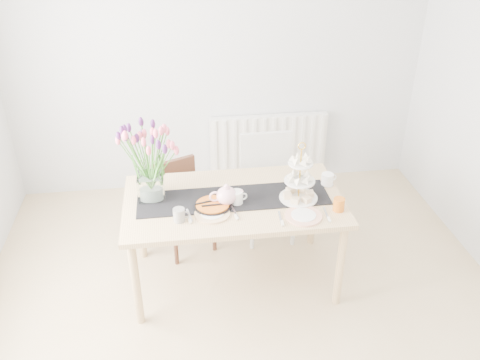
{
  "coord_description": "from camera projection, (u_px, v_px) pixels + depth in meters",
  "views": [
    {
      "loc": [
        -0.42,
        -2.42,
        2.74
      ],
      "look_at": [
        -0.0,
        0.65,
        0.94
      ],
      "focal_mm": 38.0,
      "sensor_mm": 36.0,
      "label": 1
    }
  ],
  "objects": [
    {
      "name": "mug_grey",
      "position": [
        179.0,
        215.0,
        3.45
      ],
      "size": [
        0.08,
        0.08,
        0.1
      ],
      "primitive_type": "cylinder",
      "rotation": [
        0.0,
        0.0,
        -0.05
      ],
      "color": "gray",
      "rests_on": "dining_table"
    },
    {
      "name": "chair_white",
      "position": [
        268.0,
        178.0,
        4.41
      ],
      "size": [
        0.46,
        0.46,
        0.91
      ],
      "rotation": [
        0.0,
        0.0,
        0.02
      ],
      "color": "silver",
      "rests_on": "ground"
    },
    {
      "name": "tart_tin",
      "position": [
        213.0,
        206.0,
        3.61
      ],
      "size": [
        0.27,
        0.27,
        0.03
      ],
      "rotation": [
        0.0,
        0.0,
        -0.21
      ],
      "color": "black",
      "rests_on": "dining_table"
    },
    {
      "name": "cream_jug",
      "position": [
        327.0,
        179.0,
        3.87
      ],
      "size": [
        0.11,
        0.11,
        0.09
      ],
      "primitive_type": "cylinder",
      "rotation": [
        0.0,
        0.0,
        0.25
      ],
      "color": "white",
      "rests_on": "dining_table"
    },
    {
      "name": "room_shell",
      "position": [
        256.0,
        182.0,
        2.85
      ],
      "size": [
        4.5,
        4.5,
        4.5
      ],
      "color": "tan",
      "rests_on": "ground"
    },
    {
      "name": "plate_right",
      "position": [
        303.0,
        216.0,
        3.51
      ],
      "size": [
        0.28,
        0.28,
        0.01
      ],
      "primitive_type": "cylinder",
      "rotation": [
        0.0,
        0.0,
        -0.08
      ],
      "color": "white",
      "rests_on": "dining_table"
    },
    {
      "name": "cake_stand",
      "position": [
        299.0,
        185.0,
        3.65
      ],
      "size": [
        0.28,
        0.28,
        0.41
      ],
      "rotation": [
        0.0,
        0.0,
        -0.14
      ],
      "color": "gold",
      "rests_on": "dining_table"
    },
    {
      "name": "plate_left",
      "position": [
        212.0,
        214.0,
        3.54
      ],
      "size": [
        0.29,
        0.29,
        0.01
      ],
      "primitive_type": "cylinder",
      "rotation": [
        0.0,
        0.0,
        0.17
      ],
      "color": "silver",
      "rests_on": "dining_table"
    },
    {
      "name": "radiator",
      "position": [
        268.0,
        143.0,
        5.21
      ],
      "size": [
        1.2,
        0.08,
        0.6
      ],
      "primitive_type": "cube",
      "color": "white",
      "rests_on": "room_shell"
    },
    {
      "name": "table_runner",
      "position": [
        234.0,
        198.0,
        3.71
      ],
      "size": [
        1.4,
        0.35,
        0.01
      ],
      "primitive_type": "cube",
      "color": "black",
      "rests_on": "dining_table"
    },
    {
      "name": "mug_orange",
      "position": [
        339.0,
        204.0,
        3.56
      ],
      "size": [
        0.11,
        0.11,
        0.1
      ],
      "primitive_type": "cylinder",
      "rotation": [
        0.0,
        0.0,
        0.77
      ],
      "color": "orange",
      "rests_on": "dining_table"
    },
    {
      "name": "tulip_vase",
      "position": [
        148.0,
        151.0,
        3.54
      ],
      "size": [
        0.69,
        0.69,
        0.6
      ],
      "rotation": [
        0.0,
        0.0,
        -0.41
      ],
      "color": "silver",
      "rests_on": "dining_table"
    },
    {
      "name": "teapot",
      "position": [
        227.0,
        196.0,
        3.61
      ],
      "size": [
        0.24,
        0.2,
        0.16
      ],
      "primitive_type": null,
      "rotation": [
        0.0,
        0.0,
        0.02
      ],
      "color": "silver",
      "rests_on": "dining_table"
    },
    {
      "name": "mug_white",
      "position": [
        237.0,
        197.0,
        3.63
      ],
      "size": [
        0.1,
        0.1,
        0.1
      ],
      "primitive_type": "cylinder",
      "rotation": [
        0.0,
        0.0,
        0.16
      ],
      "color": "white",
      "rests_on": "dining_table"
    },
    {
      "name": "dining_table",
      "position": [
        234.0,
        208.0,
        3.75
      ],
      "size": [
        1.6,
        0.9,
        0.75
      ],
      "color": "tan",
      "rests_on": "ground"
    },
    {
      "name": "chair_brown",
      "position": [
        180.0,
        199.0,
        4.29
      ],
      "size": [
        0.51,
        0.51,
        0.77
      ],
      "rotation": [
        0.0,
        0.0,
        0.41
      ],
      "color": "#3A1F15",
      "rests_on": "ground"
    }
  ]
}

